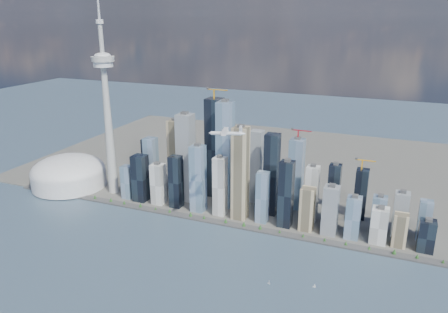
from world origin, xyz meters
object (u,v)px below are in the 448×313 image
at_px(dome_stadium, 69,173).
at_px(airplane, 227,133).
at_px(sailboat_west, 269,282).
at_px(sailboat_east, 314,286).
at_px(needle_tower, 107,107).

relative_size(dome_stadium, airplane, 2.79).
bearing_deg(airplane, dome_stadium, 149.50).
distance_m(dome_stadium, sailboat_west, 690.50).
height_order(dome_stadium, sailboat_east, dome_stadium).
xyz_separation_m(dome_stadium, sailboat_east, (725.51, -215.87, -36.79)).
distance_m(needle_tower, airplane, 406.62).
height_order(airplane, sailboat_west, airplane).
xyz_separation_m(needle_tower, dome_stadium, (-140.00, -10.00, -196.40)).
distance_m(sailboat_west, sailboat_east, 80.14).
bearing_deg(airplane, sailboat_east, -40.30).
bearing_deg(needle_tower, airplane, -19.78).
height_order(needle_tower, sailboat_east, needle_tower).
height_order(dome_stadium, airplane, airplane).
height_order(sailboat_west, sailboat_east, sailboat_west).
distance_m(dome_stadium, airplane, 574.26).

